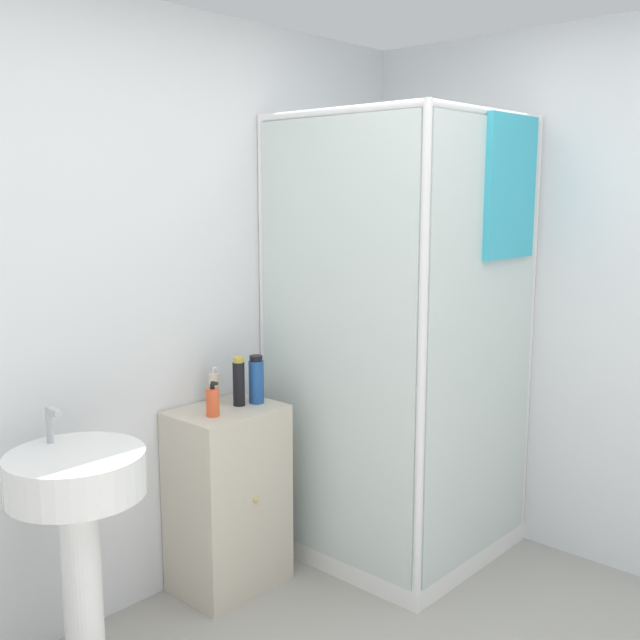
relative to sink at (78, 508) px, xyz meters
The scene contains 8 objects.
wall_back 0.82m from the sink, 38.89° to the left, with size 6.40×0.06×2.50m, color silver.
shower_enclosure 1.61m from the sink, ahead, with size 0.95×0.98×2.10m.
vanity_cabinet 0.86m from the sink, 10.77° to the left, with size 0.47×0.36×0.82m.
sink is the anchor object (origin of this frame).
soap_dispenser 0.74m from the sink, ahead, with size 0.06×0.06×0.15m.
shampoo_bottle_tall_black 0.93m from the sink, ahead, with size 0.05×0.05×0.22m.
shampoo_bottle_blue 1.00m from the sink, ahead, with size 0.07×0.07×0.21m.
lotion_bottle_white 0.88m from the sink, 16.64° to the left, with size 0.05×0.05×0.17m.
Camera 1 is at (-1.68, -0.91, 1.74)m, focal length 42.00 mm.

